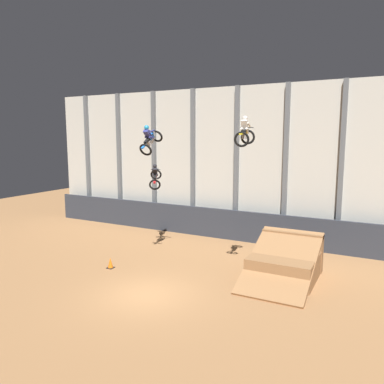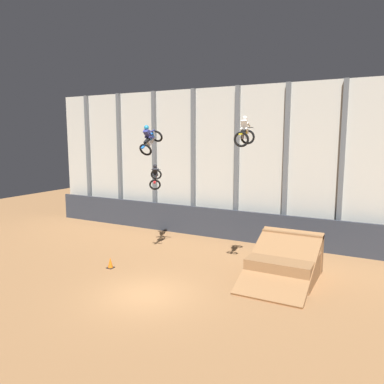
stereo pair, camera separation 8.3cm
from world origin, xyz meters
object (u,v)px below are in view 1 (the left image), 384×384
at_px(rider_bike_left_air, 155,176).
at_px(traffic_cone_near_ramp, 110,263).
at_px(rider_bike_center_air, 150,139).
at_px(dirt_ramp, 285,262).
at_px(rider_bike_right_air, 245,133).

height_order(rider_bike_left_air, traffic_cone_near_ramp, rider_bike_left_air).
distance_m(rider_bike_left_air, rider_bike_center_air, 3.96).
height_order(rider_bike_center_air, traffic_cone_near_ramp, rider_bike_center_air).
height_order(dirt_ramp, traffic_cone_near_ramp, dirt_ramp).
bearing_deg(dirt_ramp, traffic_cone_near_ramp, -159.79).
xyz_separation_m(rider_bike_center_air, traffic_cone_near_ramp, (-1.40, -1.94, -6.64)).
bearing_deg(rider_bike_left_air, dirt_ramp, -39.43).
height_order(dirt_ramp, rider_bike_right_air, rider_bike_right_air).
distance_m(dirt_ramp, rider_bike_right_air, 6.84).
bearing_deg(traffic_cone_near_ramp, rider_bike_right_air, 17.52).
height_order(rider_bike_left_air, rider_bike_center_air, rider_bike_center_air).
bearing_deg(rider_bike_left_air, rider_bike_center_air, -90.90).
relative_size(rider_bike_left_air, rider_bike_right_air, 1.00).
bearing_deg(rider_bike_center_air, traffic_cone_near_ramp, -128.97).
relative_size(dirt_ramp, rider_bike_left_air, 2.76).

